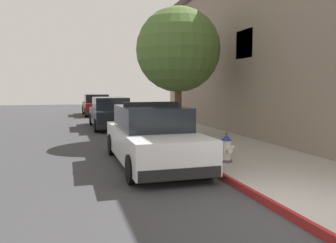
% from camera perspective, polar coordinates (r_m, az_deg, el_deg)
% --- Properties ---
extents(ground_plane, '(31.70, 60.00, 0.20)m').
position_cam_1_polar(ground_plane, '(14.57, -19.99, -3.30)').
color(ground_plane, '#353538').
extents(sidewalk_pavement, '(3.34, 60.00, 0.15)m').
position_cam_1_polar(sidewalk_pavement, '(15.36, 2.94, -1.87)').
color(sidewalk_pavement, '#9E9991').
rests_on(sidewalk_pavement, ground).
extents(curb_painted_edge, '(0.08, 60.00, 0.15)m').
position_cam_1_polar(curb_painted_edge, '(14.88, -3.29, -2.11)').
color(curb_painted_edge, maroon).
rests_on(curb_painted_edge, ground).
extents(storefront_building, '(6.75, 20.25, 7.17)m').
position_cam_1_polar(storefront_building, '(15.95, 22.81, 10.66)').
color(storefront_building, gray).
rests_on(storefront_building, ground).
extents(police_cruiser, '(1.94, 4.84, 1.68)m').
position_cam_1_polar(police_cruiser, '(9.33, -2.63, -2.54)').
color(police_cruiser, white).
rests_on(police_cruiser, ground).
extents(parked_car_silver_ahead, '(1.94, 4.84, 1.56)m').
position_cam_1_polar(parked_car_silver_ahead, '(18.20, -9.37, 1.33)').
color(parked_car_silver_ahead, black).
rests_on(parked_car_silver_ahead, ground).
extents(parked_car_dark_far, '(1.94, 4.84, 1.56)m').
position_cam_1_polar(parked_car_dark_far, '(26.75, -11.64, 2.62)').
color(parked_car_dark_far, maroon).
rests_on(parked_car_dark_far, ground).
extents(fire_hydrant, '(0.44, 0.40, 0.76)m').
position_cam_1_polar(fire_hydrant, '(9.12, 9.50, -4.37)').
color(fire_hydrant, '#4C4C51').
rests_on(fire_hydrant, sidewalk_pavement).
extents(street_tree, '(3.30, 3.30, 5.03)m').
position_cam_1_polar(street_tree, '(13.89, 1.68, 11.61)').
color(street_tree, brown).
rests_on(street_tree, sidewalk_pavement).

